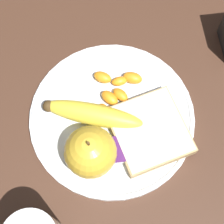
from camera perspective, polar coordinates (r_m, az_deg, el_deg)
ground_plane at (r=0.64m, az=-0.00°, el=-1.03°), size 3.00×3.00×0.00m
plate at (r=0.63m, az=-0.00°, el=-0.79°), size 0.28×0.28×0.01m
apple at (r=0.57m, az=-3.32°, el=-6.11°), size 0.08×0.08×0.09m
banana at (r=0.61m, az=-2.99°, el=-0.49°), size 0.09×0.17×0.04m
bread_slice at (r=0.61m, az=5.70°, el=-2.89°), size 0.14×0.14×0.02m
fork at (r=0.63m, az=-0.79°, el=0.06°), size 0.15×0.11×0.00m
jam_packet at (r=0.60m, az=0.67°, el=-5.95°), size 0.04×0.04×0.02m
orange_segment_0 at (r=0.62m, az=-1.24°, el=-0.06°), size 0.04×0.03×0.02m
orange_segment_1 at (r=0.63m, az=2.61°, el=1.15°), size 0.02×0.03×0.02m
orange_segment_2 at (r=0.63m, az=-0.54°, el=2.15°), size 0.04×0.04×0.02m
orange_segment_3 at (r=0.62m, az=0.32°, el=-0.11°), size 0.03×0.02×0.02m
orange_segment_4 at (r=0.64m, az=1.30°, el=2.64°), size 0.03×0.03×0.02m
orange_segment_5 at (r=0.65m, az=3.16°, el=5.22°), size 0.03×0.04×0.02m
orange_segment_6 at (r=0.65m, az=-1.44°, el=5.31°), size 0.03×0.04×0.02m
orange_segment_7 at (r=0.65m, az=1.16°, el=4.72°), size 0.02×0.03×0.02m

